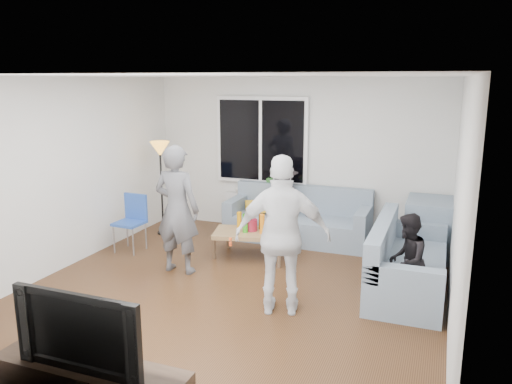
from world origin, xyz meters
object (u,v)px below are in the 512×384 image
at_px(television, 87,327).
at_px(player_left, 177,210).
at_px(sofa_back_section, 297,215).
at_px(spectator_back, 284,201).
at_px(coffee_table, 252,244).
at_px(player_right, 283,236).
at_px(spectator_right, 407,260).
at_px(side_chair, 129,224).
at_px(sofa_right_section, 409,257).
at_px(floor_lamp, 162,189).

bearing_deg(television, player_left, 106.84).
height_order(sofa_back_section, player_left, player_left).
distance_m(player_left, spectator_back, 2.12).
height_order(coffee_table, player_right, player_right).
bearing_deg(spectator_right, television, -32.35).
distance_m(sofa_back_section, side_chair, 2.64).
bearing_deg(sofa_right_section, side_chair, 90.45).
bearing_deg(player_right, player_left, -37.17).
height_order(sofa_right_section, coffee_table, sofa_right_section).
relative_size(side_chair, floor_lamp, 0.55).
height_order(sofa_back_section, spectator_back, spectator_back).
xyz_separation_m(side_chair, floor_lamp, (0.00, 0.95, 0.35)).
xyz_separation_m(sofa_right_section, player_right, (-1.27, -1.15, 0.47)).
xyz_separation_m(sofa_back_section, television, (-0.25, -4.77, 0.33)).
height_order(sofa_back_section, player_right, player_right).
distance_m(spectator_right, television, 3.58).
bearing_deg(spectator_right, player_left, -86.39).
height_order(player_left, player_right, player_right).
bearing_deg(player_left, coffee_table, -130.43).
bearing_deg(sofa_back_section, player_right, -77.36).
bearing_deg(player_right, side_chair, -37.74).
height_order(sofa_right_section, spectator_back, spectator_back).
distance_m(side_chair, floor_lamp, 1.01).
relative_size(side_chair, player_right, 0.48).
bearing_deg(side_chair, television, -56.51).
xyz_separation_m(coffee_table, spectator_back, (0.14, 1.05, 0.43)).
bearing_deg(coffee_table, spectator_right, -20.93).
relative_size(side_chair, player_left, 0.49).
bearing_deg(coffee_table, player_left, -130.63).
distance_m(spectator_back, television, 4.80).
bearing_deg(sofa_right_section, sofa_back_section, 53.05).
xyz_separation_m(floor_lamp, player_left, (1.10, -1.41, 0.09)).
bearing_deg(floor_lamp, side_chair, -90.00).
height_order(spectator_back, television, spectator_back).
relative_size(coffee_table, player_left, 0.63).
bearing_deg(sofa_right_section, player_left, 99.46).
relative_size(sofa_back_section, player_right, 1.29).
bearing_deg(floor_lamp, spectator_right, -19.04).
bearing_deg(spectator_back, sofa_right_section, -41.40).
relative_size(coffee_table, player_right, 0.62).
relative_size(spectator_right, spectator_back, 0.87).
height_order(sofa_right_section, side_chair, side_chair).
distance_m(floor_lamp, player_left, 1.79).
distance_m(side_chair, player_left, 1.28).
height_order(coffee_table, floor_lamp, floor_lamp).
height_order(sofa_back_section, coffee_table, sofa_back_section).
distance_m(sofa_right_section, floor_lamp, 4.19).
bearing_deg(coffee_table, player_right, -57.83).
relative_size(coffee_table, spectator_back, 0.88).
bearing_deg(floor_lamp, player_right, -36.53).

